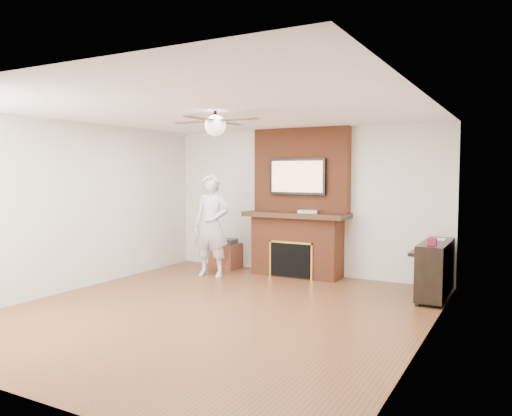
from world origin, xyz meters
The scene contains 12 objects.
room_shell centered at (0.00, 0.00, 1.25)m, with size 5.36×5.86×2.86m.
fireplace centered at (0.00, 2.55, 1.00)m, with size 1.78×0.64×2.50m.
tv centered at (0.00, 2.50, 1.68)m, with size 1.00×0.08×0.60m.
ceiling_fan centered at (0.00, 0.00, 2.33)m, with size 1.21×1.21×0.31m.
person centered at (-1.25, 1.77, 0.86)m, with size 0.63×0.42×1.72m, color silver.
side_table centered at (-1.41, 2.48, 0.25)m, with size 0.48×0.48×0.54m.
piano centered at (2.31, 2.00, 0.42)m, with size 0.45×1.21×0.88m.
cable_box centered at (0.21, 2.45, 1.10)m, with size 0.32×0.18×0.05m, color silver.
candle_orange centered at (-0.20, 2.39, 0.06)m, with size 0.07×0.07×0.13m, color #F44A1C.
candle_green centered at (0.06, 2.35, 0.04)m, with size 0.07×0.07×0.09m, color #39903F.
candle_cream centered at (0.09, 2.33, 0.05)m, with size 0.08×0.08×0.11m, color #F0EABF.
candle_blue centered at (0.22, 2.35, 0.04)m, with size 0.06×0.06×0.08m, color #323B97.
Camera 1 is at (3.39, -5.19, 1.74)m, focal length 35.00 mm.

